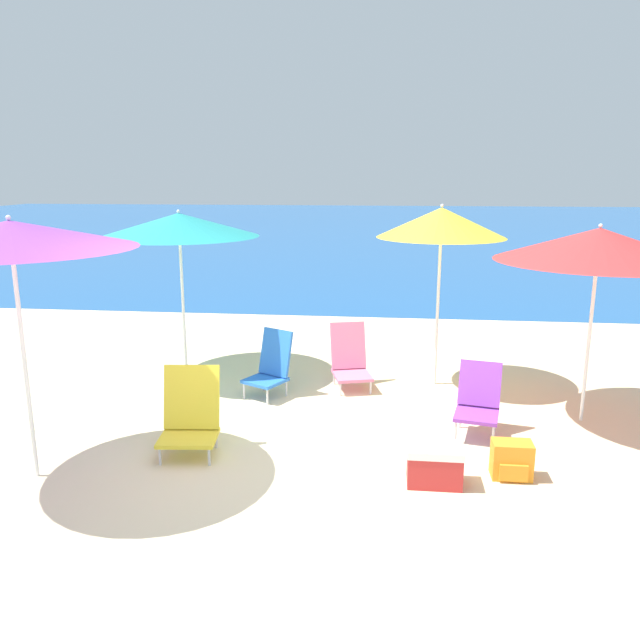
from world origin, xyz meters
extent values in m
plane|color=beige|center=(0.00, 0.00, 0.00)|extent=(60.00, 60.00, 0.00)
cube|color=#1E5699|center=(0.00, 26.10, 0.00)|extent=(60.00, 40.00, 0.01)
cylinder|color=white|center=(1.47, 2.54, 0.90)|extent=(0.04, 0.04, 1.81)
cone|color=yellow|center=(1.47, 2.54, 1.98)|extent=(1.52, 1.52, 0.35)
sphere|color=white|center=(1.47, 2.54, 2.18)|extent=(0.04, 0.04, 0.04)
cylinder|color=white|center=(-1.71, 2.58, 0.89)|extent=(0.04, 0.04, 1.78)
cone|color=teal|center=(-1.71, 2.58, 1.93)|extent=(1.98, 1.98, 0.29)
sphere|color=white|center=(-1.71, 2.58, 2.09)|extent=(0.04, 0.04, 0.04)
cylinder|color=white|center=(-2.10, -0.30, 0.98)|extent=(0.04, 0.04, 1.96)
cone|color=purple|center=(-2.10, -0.30, 2.07)|extent=(1.97, 1.97, 0.22)
sphere|color=white|center=(-2.10, -0.30, 2.21)|extent=(0.04, 0.04, 0.04)
cylinder|color=white|center=(2.93, 1.52, 0.84)|extent=(0.04, 0.04, 1.69)
cone|color=red|center=(2.93, 1.52, 1.86)|extent=(2.03, 2.03, 0.33)
sphere|color=white|center=(2.93, 1.52, 2.04)|extent=(0.04, 0.04, 0.04)
cylinder|color=silver|center=(0.34, 1.97, 0.08)|extent=(0.02, 0.02, 0.16)
cylinder|color=silver|center=(0.69, 2.07, 0.08)|extent=(0.02, 0.02, 0.16)
cylinder|color=silver|center=(0.23, 2.37, 0.08)|extent=(0.02, 0.02, 0.16)
cylinder|color=silver|center=(0.58, 2.47, 0.08)|extent=(0.02, 0.02, 0.16)
cube|color=pink|center=(0.46, 2.22, 0.18)|extent=(0.54, 0.59, 0.04)
cube|color=pink|center=(0.40, 2.45, 0.48)|extent=(0.46, 0.29, 0.56)
cylinder|color=silver|center=(-1.12, 0.02, 0.08)|extent=(0.02, 0.02, 0.16)
cylinder|color=silver|center=(-0.68, 0.06, 0.08)|extent=(0.02, 0.02, 0.16)
cylinder|color=silver|center=(-1.15, 0.38, 0.08)|extent=(0.02, 0.02, 0.16)
cylinder|color=silver|center=(-0.71, 0.42, 0.08)|extent=(0.02, 0.02, 0.16)
cube|color=yellow|center=(-0.91, 0.22, 0.18)|extent=(0.56, 0.48, 0.04)
cube|color=yellow|center=(-0.94, 0.43, 0.50)|extent=(0.53, 0.23, 0.59)
cylinder|color=silver|center=(-0.75, 1.75, 0.10)|extent=(0.02, 0.02, 0.19)
cylinder|color=silver|center=(-0.45, 1.58, 0.10)|extent=(0.02, 0.02, 0.19)
cylinder|color=silver|center=(-0.59, 2.05, 0.10)|extent=(0.02, 0.02, 0.19)
cylinder|color=silver|center=(-0.28, 1.89, 0.10)|extent=(0.02, 0.02, 0.19)
cube|color=blue|center=(-0.52, 1.82, 0.21)|extent=(0.56, 0.55, 0.04)
cube|color=blue|center=(-0.42, 2.00, 0.50)|extent=(0.44, 0.34, 0.54)
cylinder|color=silver|center=(1.55, 0.78, 0.11)|extent=(0.02, 0.02, 0.23)
cylinder|color=silver|center=(1.89, 0.71, 0.11)|extent=(0.02, 0.02, 0.23)
cylinder|color=silver|center=(1.63, 1.17, 0.11)|extent=(0.02, 0.02, 0.23)
cylinder|color=silver|center=(1.98, 1.09, 0.11)|extent=(0.02, 0.02, 0.23)
cube|color=purple|center=(1.76, 0.94, 0.24)|extent=(0.50, 0.54, 0.04)
cube|color=purple|center=(1.81, 1.16, 0.49)|extent=(0.44, 0.27, 0.44)
cube|color=orange|center=(1.96, 0.14, 0.16)|extent=(0.34, 0.21, 0.32)
cube|color=orange|center=(1.96, 0.01, 0.10)|extent=(0.24, 0.03, 0.14)
cube|color=#B72828|center=(1.29, -0.06, 0.13)|extent=(0.45, 0.29, 0.27)
cube|color=white|center=(1.29, -0.06, 0.30)|extent=(0.46, 0.29, 0.07)
camera|label=1|loc=(0.87, -4.92, 2.54)|focal=35.00mm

